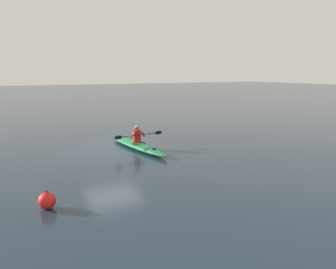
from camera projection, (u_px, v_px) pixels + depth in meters
ground_plane at (112, 147)px, 15.38m from camera, size 160.00×160.00×0.00m
kayak at (137, 146)px, 14.97m from camera, size 1.28×4.87×0.30m
kayaker at (137, 135)px, 14.87m from camera, size 2.44×0.55×0.79m
mooring_buoy_channel_marker at (47, 201)px, 8.37m from camera, size 0.44×0.44×0.49m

